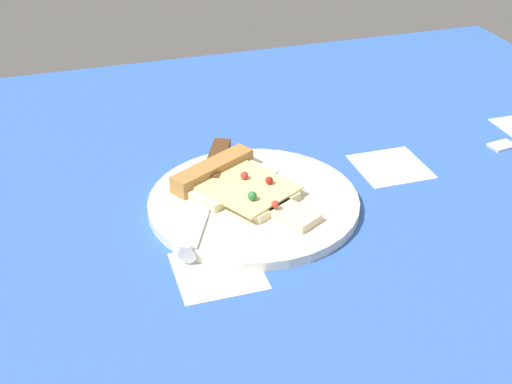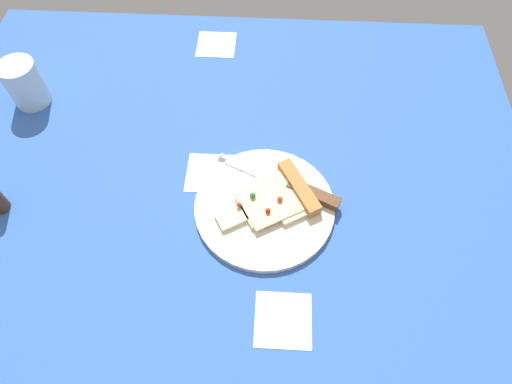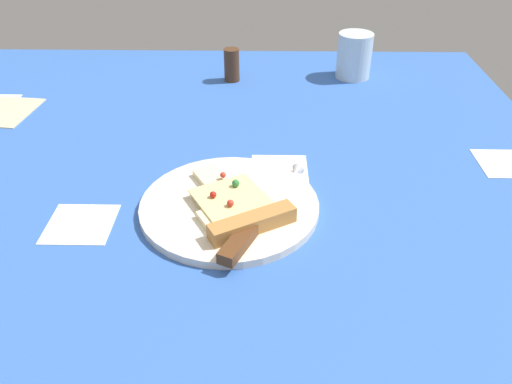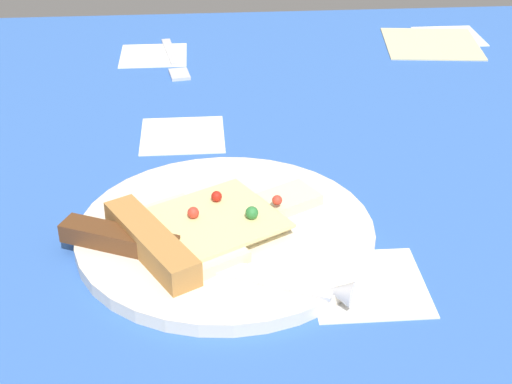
{
  "view_description": "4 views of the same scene",
  "coord_description": "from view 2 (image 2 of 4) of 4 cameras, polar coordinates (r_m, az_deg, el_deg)",
  "views": [
    {
      "loc": [
        59.07,
        -25.27,
        45.56
      ],
      "look_at": [
        -8.44,
        -4.13,
        1.81
      ],
      "focal_mm": 48.71,
      "sensor_mm": 36.0,
      "label": 1
    },
    {
      "loc": [
        -8.72,
        36.03,
        69.7
      ],
      "look_at": [
        -6.4,
        -6.61,
        2.23
      ],
      "focal_mm": 30.97,
      "sensor_mm": 36.0,
      "label": 2
    },
    {
      "loc": [
        -67.24,
        -9.43,
        43.29
      ],
      "look_at": [
        -6.46,
        -8.29,
        1.93
      ],
      "focal_mm": 36.11,
      "sensor_mm": 36.0,
      "label": 3
    },
    {
      "loc": [
        -9.63,
        -57.9,
        36.2
      ],
      "look_at": [
        -5.31,
        -2.51,
        3.31
      ],
      "focal_mm": 52.6,
      "sensor_mm": 36.0,
      "label": 4
    }
  ],
  "objects": [
    {
      "name": "drinking_glass",
      "position": [
        1.05,
        -27.71,
        12.3
      ],
      "size": [
        7.51,
        7.51,
        9.67
      ],
      "primitive_type": "cylinder",
      "color": "silver",
      "rests_on": "ground_plane"
    },
    {
      "name": "pizza_slice",
      "position": [
        0.8,
        2.8,
        -0.7
      ],
      "size": [
        18.99,
        15.34,
        2.39
      ],
      "rotation": [
        0.0,
        0.0,
        5.23
      ],
      "color": "beige",
      "rests_on": "plate"
    },
    {
      "name": "ground_plane",
      "position": [
        0.8,
        -4.85,
        -5.21
      ],
      "size": [
        118.82,
        118.82,
        3.0
      ],
      "color": "#3360B7",
      "rests_on": "ground"
    },
    {
      "name": "knife",
      "position": [
        0.81,
        4.47,
        0.9
      ],
      "size": [
        22.72,
        11.85,
        2.45
      ],
      "rotation": [
        0.0,
        0.0,
        4.29
      ],
      "color": "silver",
      "rests_on": "plate"
    },
    {
      "name": "plate",
      "position": [
        0.8,
        1.11,
        -1.93
      ],
      "size": [
        25.37,
        25.37,
        1.18
      ],
      "primitive_type": "cylinder",
      "color": "silver",
      "rests_on": "ground_plane"
    }
  ]
}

